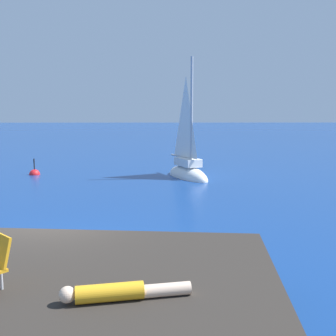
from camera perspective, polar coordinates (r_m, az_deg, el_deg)
The scene contains 7 objects.
ground_plane at distance 10.39m, azimuth -15.49°, elevation -12.05°, with size 160.00×160.00×0.00m, color navy.
shore_ledge at distance 6.93m, azimuth -12.46°, elevation -18.11°, with size 6.22×4.67×1.03m, color #2D2823.
boulder_seaward at distance 9.64m, azimuth -6.01°, elevation -13.45°, with size 1.08×0.86×0.59m, color #2B2C21.
boulder_inland at distance 9.46m, azimuth -18.51°, elevation -14.29°, with size 1.17×0.94×0.64m, color #292725.
sailboat_near at distance 21.06m, azimuth 2.72°, elevation -0.33°, with size 2.54×3.60×6.53m.
person_sunbather at distance 5.81m, azimuth -6.64°, elevation -16.53°, with size 1.75×0.50×0.25m.
marker_buoy at distance 23.01m, azimuth -17.82°, elevation -0.85°, with size 0.56×0.56×1.13m.
Camera 1 is at (2.61, -9.39, 3.60)m, focal length 44.46 mm.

